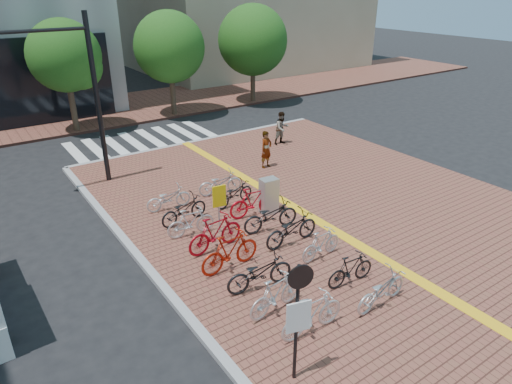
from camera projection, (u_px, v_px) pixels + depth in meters
ground at (306, 266)px, 13.68m from camera, size 120.00×120.00×0.00m
tactile_strip at (506, 331)px, 10.92m from camera, size 0.40×34.00×0.01m
kerb_north at (202, 141)px, 24.15m from camera, size 14.00×0.25×0.15m
far_sidewalk at (94, 112)px, 29.31m from camera, size 70.00×8.00×0.15m
crosswalk at (143, 141)px, 24.38m from camera, size 7.50×4.00×0.01m
street_trees at (186, 48)px, 27.57m from camera, size 16.20×4.60×6.35m
bike_0 at (312, 314)px, 10.68m from camera, size 1.80×0.56×1.07m
bike_1 at (276, 294)px, 11.39m from camera, size 1.77×0.69×1.03m
bike_2 at (260, 272)px, 12.27m from camera, size 2.00×0.94×1.01m
bike_3 at (230, 251)px, 13.08m from camera, size 1.97×0.65×1.17m
bike_4 at (215, 233)px, 14.03m from camera, size 1.99×0.72×1.17m
bike_5 at (191, 222)px, 14.86m from camera, size 1.66×0.64×0.98m
bike_6 at (184, 210)px, 15.69m from camera, size 1.89×0.90×0.95m
bike_7 at (168, 198)px, 16.60m from camera, size 1.71×0.70×0.88m
bike_8 at (381, 290)px, 11.63m from camera, size 1.83×0.74×0.94m
bike_9 at (351, 269)px, 12.47m from camera, size 1.57×0.56×0.93m
bike_10 at (321, 244)px, 13.66m from camera, size 1.59×0.55×0.94m
bike_11 at (291, 229)px, 14.37m from camera, size 2.01×0.73×1.05m
bike_12 at (271, 216)px, 15.18m from camera, size 2.07×0.94×1.05m
bike_13 at (253, 201)px, 16.08m from camera, size 1.92×0.75×1.12m
bike_14 at (234, 193)px, 16.94m from camera, size 1.79×0.87×0.90m
bike_15 at (220, 183)px, 17.78m from camera, size 1.85×0.92×0.93m
pedestrian_a at (266, 149)px, 20.21m from camera, size 0.67×0.50×1.67m
pedestrian_b at (282, 128)px, 23.15m from camera, size 0.81×0.63×1.66m
utility_box at (269, 196)px, 16.25m from camera, size 0.64×0.49×1.32m
yellow_sign at (219, 200)px, 14.75m from camera, size 0.46×0.13×1.70m
notice_sign at (298, 310)px, 8.88m from camera, size 0.52×0.19×2.87m
traffic_light_pole at (50, 73)px, 16.53m from camera, size 3.58×1.38×6.67m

